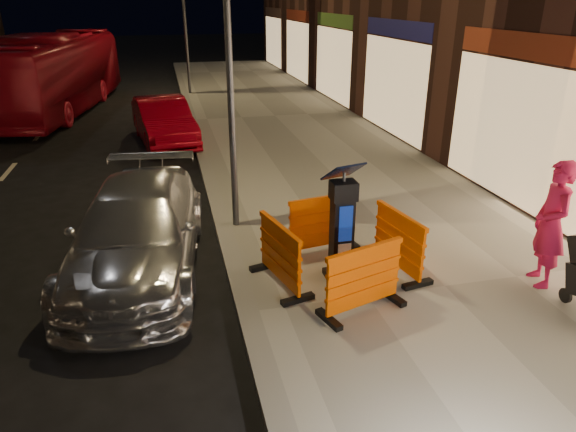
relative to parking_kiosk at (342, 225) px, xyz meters
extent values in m
plane|color=black|center=(-1.54, -0.63, -1.03)|extent=(120.00, 120.00, 0.00)
cube|color=gray|center=(1.46, -0.63, -0.95)|extent=(6.00, 60.00, 0.15)
cube|color=slate|center=(-1.54, -0.63, -0.95)|extent=(0.30, 60.00, 0.15)
cube|color=black|center=(0.00, 0.00, 0.00)|extent=(0.66, 0.66, 1.76)
cube|color=#E75200|center=(0.00, -0.95, -0.39)|extent=(1.36, 0.87, 0.98)
cube|color=#E75200|center=(0.00, 0.95, -0.39)|extent=(1.33, 0.72, 0.98)
cube|color=#E75200|center=(-0.95, 0.00, -0.39)|extent=(0.81, 1.35, 0.98)
cube|color=#E75200|center=(0.95, 0.00, -0.39)|extent=(0.74, 1.33, 0.98)
imported|color=silver|center=(-3.03, 1.26, -1.03)|extent=(2.47, 4.97, 1.39)
imported|color=maroon|center=(-2.52, 9.33, -1.03)|extent=(2.06, 4.31, 1.36)
imported|color=maroon|center=(-6.45, 15.10, -1.03)|extent=(4.02, 10.79, 2.94)
imported|color=#B1133F|center=(2.91, -0.85, 0.09)|extent=(0.64, 0.81, 1.94)
cylinder|color=#3F3F44|center=(-1.29, 2.37, 2.12)|extent=(0.12, 0.12, 6.00)
cylinder|color=#3F3F44|center=(-1.29, 17.37, 2.12)|extent=(0.12, 0.12, 6.00)
camera|label=1|loc=(-2.39, -6.61, 3.14)|focal=32.00mm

